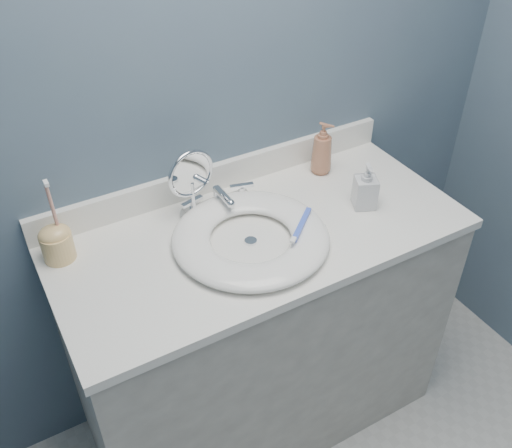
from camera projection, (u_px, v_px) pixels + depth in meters
back_wall at (214, 95)px, 1.66m from camera, size 2.20×0.02×2.40m
vanity_cabinet at (260, 335)px, 1.95m from camera, size 1.20×0.55×0.85m
countertop at (261, 235)px, 1.68m from camera, size 1.22×0.57×0.03m
backsplash at (220, 176)px, 1.82m from camera, size 1.22×0.02×0.09m
basin at (251, 237)px, 1.62m from camera, size 0.45×0.45×0.04m
drain at (251, 241)px, 1.63m from camera, size 0.04×0.04×0.01m
faucet at (219, 200)px, 1.75m from camera, size 0.25×0.13×0.07m
makeup_mirror at (192, 181)px, 1.66m from camera, size 0.15×0.09×0.23m
soap_bottle_amber at (322, 148)px, 1.87m from camera, size 0.10×0.10×0.18m
soap_bottle_clear at (366, 186)px, 1.73m from camera, size 0.09×0.09×0.15m
toothbrush_holder at (56, 241)px, 1.54m from camera, size 0.09×0.09×0.25m
toothbrush_lying at (301, 226)px, 1.62m from camera, size 0.14×0.12×0.02m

